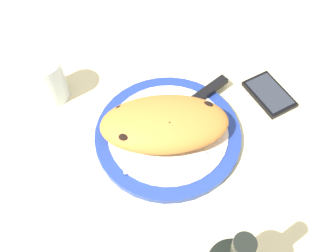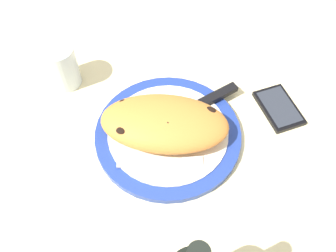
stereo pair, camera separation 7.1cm
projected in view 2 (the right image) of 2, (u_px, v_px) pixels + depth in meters
The scene contains 7 objects.
ground_plane at pixel (168, 140), 80.91cm from camera, with size 150.00×150.00×3.00cm, color beige.
plate at pixel (168, 134), 78.99cm from camera, with size 29.46×29.46×1.75cm.
calzone at pixel (164, 125), 75.51cm from camera, with size 26.01×15.50×5.93cm.
fork at pixel (168, 163), 73.96cm from camera, with size 16.43×2.78×0.40cm.
knife at pixel (205, 102), 81.84cm from camera, with size 20.47×14.34×1.20cm.
smartphone at pixel (279, 108), 83.09cm from camera, with size 10.46×12.85×1.16cm.
water_glass at pixel (62, 68), 84.43cm from camera, with size 7.04×7.04×10.07cm.
Camera 2 is at (0.92, -43.32, 66.90)cm, focal length 41.84 mm.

